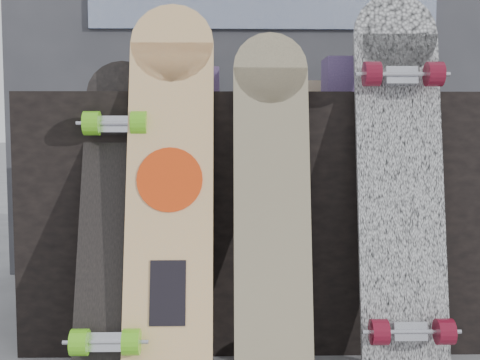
{
  "coord_description": "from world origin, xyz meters",
  "views": [
    {
      "loc": [
        -0.16,
        -1.58,
        0.69
      ],
      "look_at": [
        -0.13,
        0.2,
        0.54
      ],
      "focal_mm": 45.0,
      "sensor_mm": 36.0,
      "label": 1
    }
  ],
  "objects_px": {
    "skateboard_dark": "(115,209)",
    "longboard_geisha": "(170,175)",
    "vendor_table": "(275,212)",
    "longboard_cascadia": "(401,174)",
    "longboard_celtic": "(272,192)"
  },
  "relations": [
    {
      "from": "skateboard_dark",
      "to": "longboard_geisha",
      "type": "bearing_deg",
      "value": -3.47
    },
    {
      "from": "vendor_table",
      "to": "skateboard_dark",
      "type": "height_order",
      "value": "skateboard_dark"
    },
    {
      "from": "longboard_geisha",
      "to": "longboard_cascadia",
      "type": "relative_size",
      "value": 0.97
    },
    {
      "from": "longboard_celtic",
      "to": "skateboard_dark",
      "type": "height_order",
      "value": "longboard_celtic"
    },
    {
      "from": "skateboard_dark",
      "to": "vendor_table",
      "type": "bearing_deg",
      "value": 37.45
    },
    {
      "from": "longboard_geisha",
      "to": "skateboard_dark",
      "type": "bearing_deg",
      "value": 176.53
    },
    {
      "from": "longboard_geisha",
      "to": "longboard_cascadia",
      "type": "height_order",
      "value": "longboard_cascadia"
    },
    {
      "from": "vendor_table",
      "to": "longboard_cascadia",
      "type": "height_order",
      "value": "longboard_cascadia"
    },
    {
      "from": "longboard_geisha",
      "to": "skateboard_dark",
      "type": "height_order",
      "value": "longboard_geisha"
    },
    {
      "from": "vendor_table",
      "to": "longboard_celtic",
      "type": "bearing_deg",
      "value": -95.56
    },
    {
      "from": "longboard_geisha",
      "to": "longboard_celtic",
      "type": "bearing_deg",
      "value": -7.19
    },
    {
      "from": "longboard_celtic",
      "to": "longboard_cascadia",
      "type": "relative_size",
      "value": 0.89
    },
    {
      "from": "longboard_celtic",
      "to": "longboard_cascadia",
      "type": "bearing_deg",
      "value": 5.53
    },
    {
      "from": "longboard_geisha",
      "to": "longboard_celtic",
      "type": "distance_m",
      "value": 0.29
    },
    {
      "from": "longboard_geisha",
      "to": "longboard_cascadia",
      "type": "distance_m",
      "value": 0.66
    }
  ]
}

